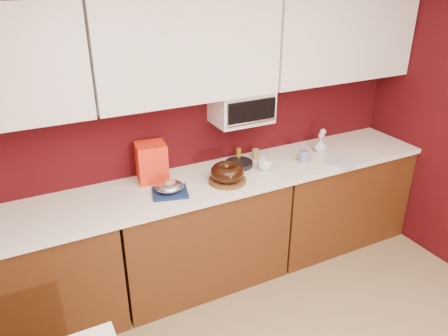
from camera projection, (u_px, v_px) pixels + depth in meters
wall_back at (181, 125)px, 3.35m from camera, size 4.00×0.02×2.50m
base_cabinet_left at (17, 286)px, 2.90m from camera, size 1.31×0.58×0.86m
base_cabinet_center at (200, 235)px, 3.45m from camera, size 1.31×0.58×0.86m
base_cabinet_right at (332, 197)px, 4.00m from camera, size 1.31×0.58×0.86m
countertop at (198, 184)px, 3.26m from camera, size 4.00×0.62×0.04m
upper_cabinet_center at (186, 49)px, 2.96m from camera, size 1.31×0.33×0.70m
upper_cabinet_right at (339, 35)px, 3.51m from camera, size 1.31×0.33×0.70m
toaster_oven at (241, 106)px, 3.37m from camera, size 0.45×0.30×0.25m
toaster_oven_door at (252, 112)px, 3.24m from camera, size 0.40×0.02×0.18m
toaster_oven_handle at (253, 122)px, 3.26m from camera, size 0.42×0.02×0.02m
cake_base at (227, 180)px, 3.24m from camera, size 0.34×0.34×0.03m
bundt_cake at (227, 172)px, 3.21m from camera, size 0.32×0.32×0.10m
navy_towel at (170, 192)px, 3.08m from camera, size 0.29×0.26×0.02m
foil_ham_nest at (170, 187)px, 3.06m from camera, size 0.23×0.21×0.07m
roasted_ham at (169, 184)px, 3.05m from camera, size 0.12×0.11×0.06m
pandoro_box at (152, 162)px, 3.22m from camera, size 0.24×0.22×0.29m
dark_pan at (239, 164)px, 3.50m from camera, size 0.23×0.23×0.04m
coffee_mug at (265, 163)px, 3.42m from camera, size 0.12×0.12×0.11m
blue_jar at (304, 156)px, 3.56m from camera, size 0.09×0.09×0.09m
flower_vase at (321, 144)px, 3.74m from camera, size 0.10×0.10×0.13m
flower_pink at (321, 136)px, 3.71m from camera, size 0.06×0.06×0.06m
flower_blue at (323, 132)px, 3.73m from camera, size 0.05×0.05×0.05m
china_plate at (340, 162)px, 3.55m from camera, size 0.25×0.25×0.01m
amber_bottle at (239, 155)px, 3.57m from camera, size 0.04×0.04×0.11m
paper_cup at (256, 154)px, 3.62m from camera, size 0.06×0.06×0.08m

